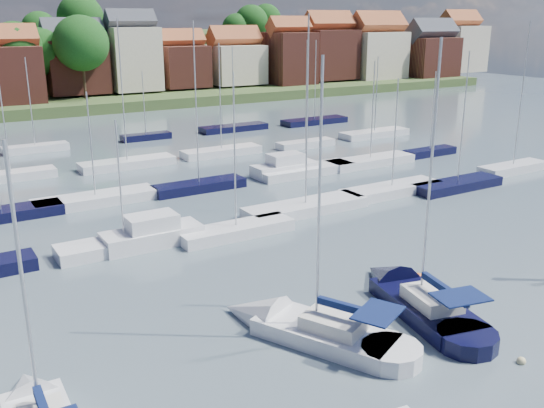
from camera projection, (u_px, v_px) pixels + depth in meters
ground at (132, 176)px, 61.83m from camera, size 260.00×260.00×0.00m
sailboat_centre at (302, 328)px, 30.59m from camera, size 7.43×11.23×15.05m
sailboat_navy at (412, 298)px, 33.86m from camera, size 5.30×11.74×15.76m
buoy_d at (521, 363)px, 28.15m from camera, size 0.42×0.42×0.42m
buoy_e at (418, 279)px, 37.32m from camera, size 0.55×0.55×0.55m
marina_field at (167, 179)px, 58.69m from camera, size 79.62×41.41×15.93m
far_shore_town at (5, 68)px, 137.28m from camera, size 212.46×90.00×22.27m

